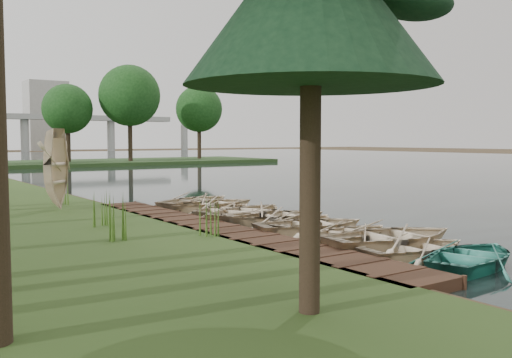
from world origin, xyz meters
TOP-DOWN VIEW (x-y plane):
  - ground at (0.00, 0.00)m, footprint 300.00×300.00m
  - water at (30.00, 20.00)m, footprint 130.00×200.00m
  - boardwalk at (-1.60, 0.00)m, footprint 1.60×16.00m
  - peninsula at (8.00, 50.00)m, footprint 50.00×14.00m
  - far_trees at (4.67, 50.00)m, footprint 45.60×5.60m
  - building_a at (30.00, 140.00)m, footprint 10.00×8.00m
  - rowboat_0 at (0.98, -6.95)m, footprint 3.68×3.02m
  - rowboat_1 at (0.75, -5.53)m, footprint 3.32×2.54m
  - rowboat_2 at (1.07, -4.47)m, footprint 4.34×3.37m
  - rowboat_3 at (0.93, -3.15)m, footprint 3.56×2.85m
  - rowboat_4 at (0.88, -1.42)m, footprint 3.98×3.21m
  - rowboat_5 at (1.25, -0.59)m, footprint 3.68×3.10m
  - rowboat_6 at (1.17, 0.78)m, footprint 4.14×3.43m
  - rowboat_7 at (0.92, 2.02)m, footprint 4.63×4.08m
  - rowboat_8 at (0.94, 3.63)m, footprint 3.66×3.22m
  - rowboat_9 at (1.15, 5.09)m, footprint 3.89×2.93m
  - rowboat_10 at (1.15, 6.24)m, footprint 4.41×3.74m
  - stored_rowboat at (-4.28, 7.09)m, footprint 3.72×3.65m
  - reeds_0 at (-4.89, -0.33)m, footprint 0.60×0.60m
  - reeds_1 at (-2.60, -1.11)m, footprint 0.60×0.60m
  - reeds_2 at (-4.39, 2.12)m, footprint 0.60×0.60m
  - reeds_3 at (-3.71, 8.70)m, footprint 0.60×0.60m

SIDE VIEW (x-z plane):
  - ground at x=0.00m, z-range 0.00..0.00m
  - water at x=30.00m, z-range 0.00..0.05m
  - boardwalk at x=-1.60m, z-range 0.00..0.30m
  - peninsula at x=8.00m, z-range 0.00..0.45m
  - rowboat_8 at x=0.94m, z-range 0.05..0.68m
  - rowboat_1 at x=0.75m, z-range 0.05..0.69m
  - rowboat_5 at x=1.25m, z-range 0.05..0.70m
  - rowboat_3 at x=0.93m, z-range 0.05..0.71m
  - rowboat_0 at x=0.98m, z-range 0.05..0.71m
  - rowboat_4 at x=0.88m, z-range 0.05..0.78m
  - rowboat_6 at x=1.17m, z-range 0.05..0.79m
  - rowboat_9 at x=1.15m, z-range 0.05..0.81m
  - rowboat_10 at x=1.15m, z-range 0.05..0.83m
  - rowboat_7 at x=0.92m, z-range 0.05..0.85m
  - rowboat_2 at x=1.07m, z-range 0.05..0.87m
  - stored_rowboat at x=-4.28m, z-range 0.30..0.93m
  - reeds_1 at x=-2.60m, z-range 0.30..1.32m
  - reeds_3 at x=-3.71m, z-range 0.30..1.41m
  - reeds_2 at x=-4.39m, z-range 0.30..1.43m
  - reeds_0 at x=-4.89m, z-range 0.30..1.44m
  - far_trees at x=4.67m, z-range 2.03..10.83m
  - building_a at x=30.00m, z-range 0.00..18.00m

